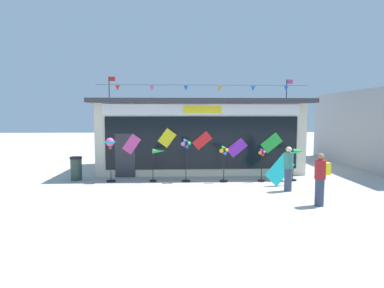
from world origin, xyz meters
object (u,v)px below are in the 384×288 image
wind_spinner_far_left (110,147)px  wind_spinner_right (262,161)px  wind_spinner_far_right (298,157)px  wind_spinner_left (158,157)px  display_kite_on_ground (280,170)px  wind_spinner_center_left (186,153)px  wind_spinner_center_right (224,158)px  kite_shop_building (199,134)px  person_near_camera (288,169)px  person_mid_plaza (321,178)px  trash_bin (76,168)px

wind_spinner_far_left → wind_spinner_right: 6.48m
wind_spinner_right → wind_spinner_far_right: wind_spinner_right is taller
wind_spinner_left → display_kite_on_ground: (4.98, -1.06, -0.42)m
wind_spinner_center_left → display_kite_on_ground: size_ratio=1.52×
wind_spinner_right → display_kite_on_ground: wind_spinner_right is taller
wind_spinner_center_left → wind_spinner_center_right: (1.61, -0.09, -0.23)m
wind_spinner_right → kite_shop_building: bearing=124.9°
person_near_camera → display_kite_on_ground: 0.92m
person_near_camera → person_mid_plaza: bearing=164.0°
wind_spinner_center_right → wind_spinner_right: size_ratio=1.08×
wind_spinner_center_right → trash_bin: size_ratio=1.53×
wind_spinner_right → display_kite_on_ground: (0.53, -0.83, -0.25)m
kite_shop_building → person_mid_plaza: size_ratio=6.07×
wind_spinner_right → wind_spinner_far_right: size_ratio=1.03×
wind_spinner_center_left → wind_spinner_far_right: bearing=0.8°
person_mid_plaza → trash_bin: 10.00m
wind_spinner_center_right → display_kite_on_ground: wind_spinner_center_right is taller
wind_spinner_center_right → wind_spinner_center_left: bearing=176.9°
wind_spinner_far_right → trash_bin: 9.68m
display_kite_on_ground → wind_spinner_far_left: bearing=171.0°
wind_spinner_left → person_near_camera: person_near_camera is taller
wind_spinner_center_right → wind_spinner_far_right: wind_spinner_center_right is taller
person_mid_plaza → display_kite_on_ground: person_mid_plaza is taller
wind_spinner_far_left → trash_bin: (-1.60, 0.46, -0.98)m
person_near_camera → trash_bin: person_near_camera is taller
wind_spinner_far_left → wind_spinner_center_right: 4.85m
wind_spinner_far_left → wind_spinner_center_left: size_ratio=1.02×
wind_spinner_far_left → wind_spinner_left: (2.00, -0.05, -0.43)m
wind_spinner_left → wind_spinner_center_left: bearing=-6.9°
kite_shop_building → display_kite_on_ground: bearing=-55.4°
person_near_camera → display_kite_on_ground: bearing=-23.7°
wind_spinner_right → person_near_camera: 1.81m
trash_bin → wind_spinner_left: bearing=-8.0°
wind_spinner_center_right → display_kite_on_ground: (2.16, -0.83, -0.37)m
kite_shop_building → wind_spinner_left: size_ratio=7.17×
kite_shop_building → wind_spinner_far_left: 5.14m
wind_spinner_far_left → wind_spinner_right: wind_spinner_far_left is taller
wind_spinner_left → wind_spinner_far_right: 6.05m
person_mid_plaza → trash_bin: bearing=-117.9°
wind_spinner_center_left → wind_spinner_center_right: bearing=-3.1°
wind_spinner_far_left → wind_spinner_far_right: 8.06m
wind_spinner_center_right → trash_bin: (-6.42, 0.74, -0.51)m
wind_spinner_left → wind_spinner_center_left: 1.23m
wind_spinner_center_left → wind_spinner_left: bearing=173.1°
wind_spinner_right → wind_spinner_far_left: bearing=177.5°
kite_shop_building → trash_bin: bearing=-153.6°
wind_spinner_center_left → trash_bin: bearing=172.3°
kite_shop_building → wind_spinner_right: bearing=-55.1°
wind_spinner_left → person_mid_plaza: bearing=-36.7°
kite_shop_building → person_mid_plaza: bearing=-65.3°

